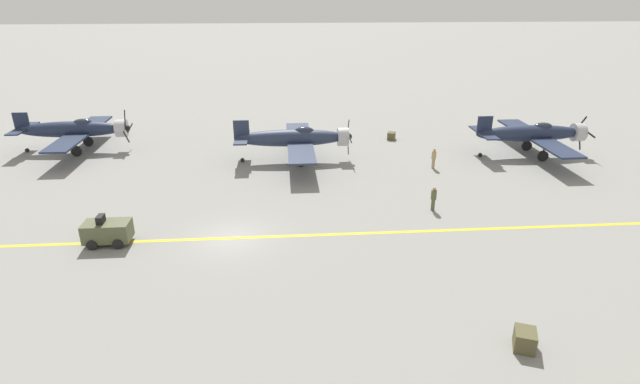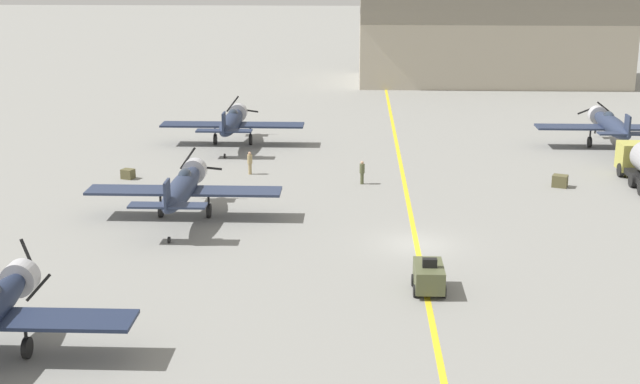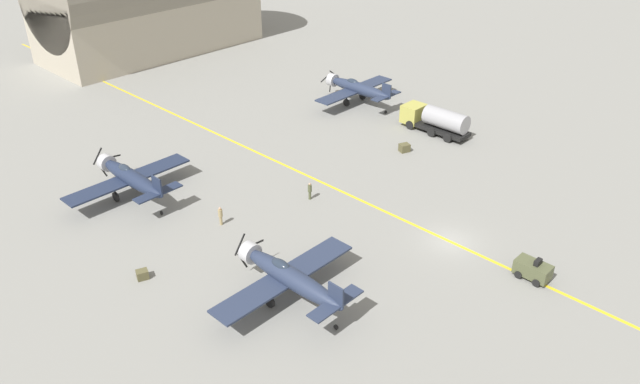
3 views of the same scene
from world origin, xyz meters
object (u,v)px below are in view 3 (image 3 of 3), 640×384
tow_tractor (533,269)px  ground_crew_walking (220,215)px  supply_crate_by_tanker (404,148)px  supply_crate_mid_lane (142,274)px  airplane_far_left (130,177)px  fuel_tanker (435,120)px  airplane_far_right (357,88)px  airplane_mid_left (288,276)px  ground_crew_inspecting (310,190)px

tow_tractor → ground_crew_walking: tow_tractor is taller
supply_crate_by_tanker → supply_crate_mid_lane: 30.79m
airplane_far_left → fuel_tanker: size_ratio=1.50×
airplane_far_right → fuel_tanker: 11.83m
fuel_tanker → tow_tractor: (-16.91, -20.45, -0.72)m
airplane_mid_left → ground_crew_inspecting: (11.05, 8.77, -1.10)m
ground_crew_walking → airplane_far_right: bearing=18.6°
fuel_tanker → supply_crate_mid_lane: size_ratio=9.47×
fuel_tanker → supply_crate_mid_lane: bearing=179.3°
ground_crew_walking → supply_crate_mid_lane: 8.86m
airplane_mid_left → fuel_tanker: size_ratio=1.50×
airplane_far_right → ground_crew_walking: (-28.80, -9.72, -1.08)m
airplane_far_left → tow_tractor: (13.99, -32.11, -1.22)m
airplane_far_right → airplane_far_left: size_ratio=1.00×
airplane_far_right → fuel_tanker: (-0.50, -11.81, -0.50)m
airplane_far_left → ground_crew_walking: 9.97m
fuel_tanker → tow_tractor: fuel_tanker is taller
airplane_mid_left → ground_crew_walking: airplane_mid_left is taller
airplane_mid_left → supply_crate_mid_lane: size_ratio=14.20×
airplane_far_right → ground_crew_inspecting: (-20.56, -12.16, -1.10)m
ground_crew_walking → ground_crew_inspecting: ground_crew_walking is taller
fuel_tanker → ground_crew_inspecting: size_ratio=4.80×
fuel_tanker → supply_crate_mid_lane: fuel_tanker is taller
airplane_mid_left → supply_crate_mid_lane: (-5.89, 9.57, -1.66)m
tow_tractor → ground_crew_walking: size_ratio=1.53×
airplane_mid_left → ground_crew_inspecting: 14.14m
airplane_mid_left → tow_tractor: (14.19, -11.34, -1.22)m
airplane_mid_left → fuel_tanker: airplane_mid_left is taller
airplane_far_left → supply_crate_mid_lane: bearing=-123.1°
airplane_far_right → ground_crew_walking: 30.42m
airplane_mid_left → supply_crate_mid_lane: airplane_mid_left is taller
fuel_tanker → supply_crate_by_tanker: 6.34m
airplane_mid_left → airplane_far_left: bearing=73.1°
airplane_far_right → airplane_far_left: bearing=164.4°
tow_tractor → supply_crate_mid_lane: size_ratio=3.08×
fuel_tanker → ground_crew_walking: 28.38m
supply_crate_mid_lane → fuel_tanker: bearing=-0.7°
airplane_mid_left → airplane_far_right: (31.60, 20.93, 0.00)m
fuel_tanker → ground_crew_walking: bearing=175.8°
ground_crew_inspecting → supply_crate_by_tanker: bearing=-0.9°
ground_crew_inspecting → supply_crate_by_tanker: (13.84, -0.22, -0.49)m
ground_crew_inspecting → supply_crate_by_tanker: size_ratio=1.66×
supply_crate_by_tanker → ground_crew_inspecting: bearing=179.1°
airplane_mid_left → fuel_tanker: (31.10, 9.12, -0.50)m
ground_crew_walking → fuel_tanker: bearing=-4.2°
airplane_mid_left → ground_crew_inspecting: bearing=22.1°
airplane_far_right → supply_crate_by_tanker: size_ratio=11.92×
supply_crate_by_tanker → airplane_far_left: bearing=153.6°
airplane_far_right → fuel_tanker: bearing=-108.3°
airplane_far_right → supply_crate_mid_lane: (-37.49, -11.35, -1.66)m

